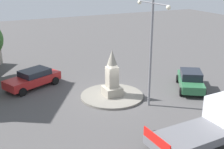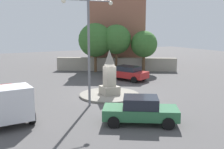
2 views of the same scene
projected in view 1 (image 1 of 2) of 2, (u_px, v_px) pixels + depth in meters
name	position (u px, v px, depth m)	size (l,w,h in m)	color
ground_plane	(112.00, 97.00, 21.94)	(80.00, 80.00, 0.00)	#4F4C4C
traffic_island	(112.00, 96.00, 21.92)	(4.64, 4.64, 0.15)	gray
monument	(112.00, 76.00, 21.41)	(1.26, 1.26, 3.43)	#9E9687
streetlamp	(151.00, 42.00, 19.10)	(3.54, 0.28, 7.27)	slate
car_green_parked_left	(191.00, 80.00, 23.10)	(4.35, 3.59, 1.51)	#2D6B42
car_red_waiting	(33.00, 78.00, 23.50)	(3.43, 4.76, 1.42)	#B22323
truck_white_approaching	(211.00, 125.00, 15.89)	(2.72, 5.85, 2.19)	silver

